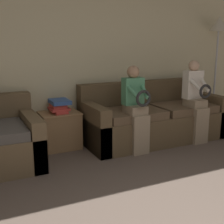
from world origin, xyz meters
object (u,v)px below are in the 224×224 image
object	(u,v)px
child_left_seated	(136,105)
book_stack	(59,106)
child_right_seated	(196,98)
side_shelf	(60,130)
couch_main	(153,119)
floor_lamp	(218,34)

from	to	relation	value
child_left_seated	book_stack	bearing A→B (deg)	146.50
child_left_seated	child_right_seated	xyz separation A→B (m)	(1.00, 0.00, 0.02)
book_stack	side_shelf	bearing A→B (deg)	-119.23
side_shelf	book_stack	bearing A→B (deg)	60.77
couch_main	child_right_seated	distance (m)	0.70
side_shelf	book_stack	xyz separation A→B (m)	(0.00, 0.01, 0.34)
couch_main	book_stack	distance (m)	1.42
child_left_seated	floor_lamp	world-z (taller)	floor_lamp
child_right_seated	side_shelf	xyz separation A→B (m)	(-1.88, 0.57, -0.39)
couch_main	child_right_seated	xyz separation A→B (m)	(0.50, -0.35, 0.34)
child_left_seated	child_right_seated	distance (m)	1.00
couch_main	child_left_seated	distance (m)	0.70
book_stack	floor_lamp	distance (m)	2.92
child_right_seated	side_shelf	size ratio (longest dim) A/B	2.22
side_shelf	child_right_seated	bearing A→B (deg)	-16.87
child_left_seated	floor_lamp	bearing A→B (deg)	16.74
couch_main	child_right_seated	size ratio (longest dim) A/B	1.79
child_left_seated	book_stack	distance (m)	1.05
book_stack	child_right_seated	bearing A→B (deg)	-17.04
couch_main	child_left_seated	bearing A→B (deg)	-144.53
child_right_seated	floor_lamp	world-z (taller)	floor_lamp
child_right_seated	book_stack	bearing A→B (deg)	162.96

